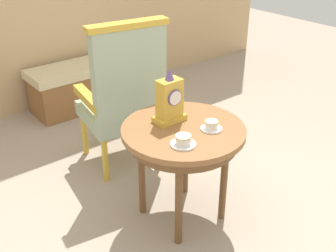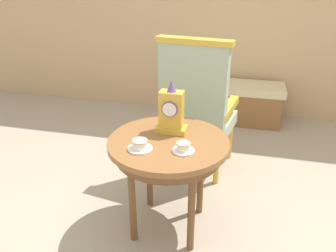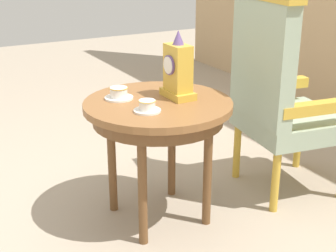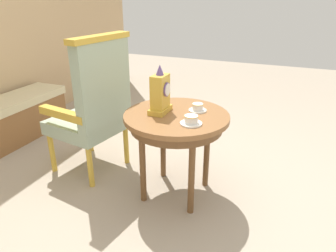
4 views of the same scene
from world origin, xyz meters
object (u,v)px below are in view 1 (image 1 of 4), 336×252
teacup_left (183,141)px  mantel_clock (170,101)px  side_table (183,139)px  armchair (124,95)px  window_bench (83,85)px  teacup_right (211,126)px

teacup_left → mantel_clock: 0.31m
mantel_clock → side_table: bearing=-85.2°
teacup_left → armchair: size_ratio=0.12×
side_table → window_bench: (0.32, 1.88, -0.35)m
side_table → window_bench: side_table is taller
window_bench → mantel_clock: bearing=-100.6°
mantel_clock → armchair: (0.07, 0.60, -0.19)m
armchair → mantel_clock: bearing=-96.3°
mantel_clock → teacup_left: bearing=-114.3°
teacup_right → window_bench: (0.21, 1.99, -0.44)m
mantel_clock → window_bench: 1.87m
mantel_clock → armchair: armchair is taller
teacup_left → teacup_right: teacup_left is taller
teacup_right → armchair: 0.84m
teacup_right → window_bench: size_ratio=0.12×
armchair → window_bench: 1.24m
teacup_left → mantel_clock: size_ratio=0.42×
teacup_left → armchair: (0.19, 0.87, -0.08)m
side_table → teacup_right: 0.19m
armchair → window_bench: bearing=77.1°
side_table → armchair: size_ratio=0.64×
side_table → mantel_clock: size_ratio=2.19×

